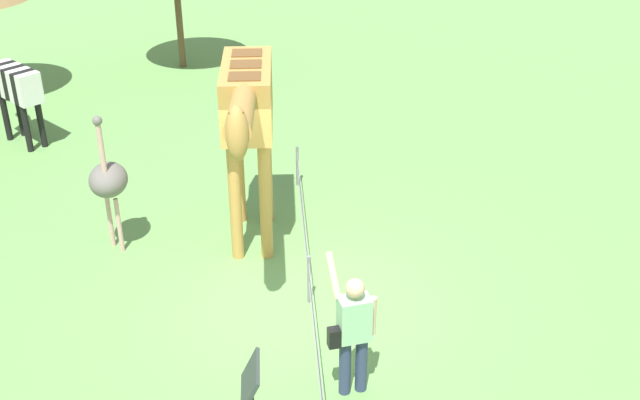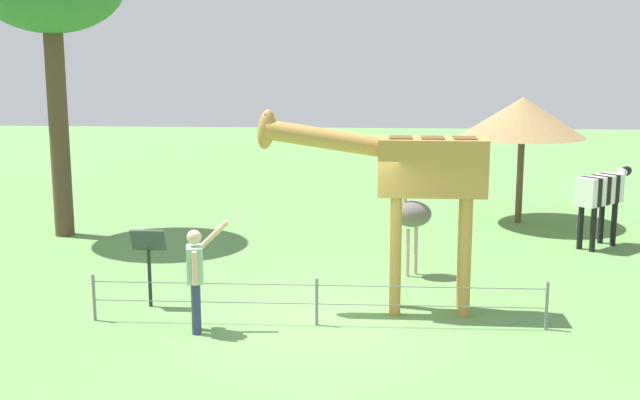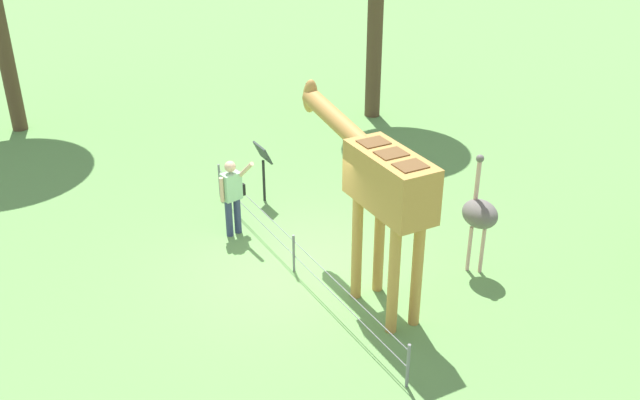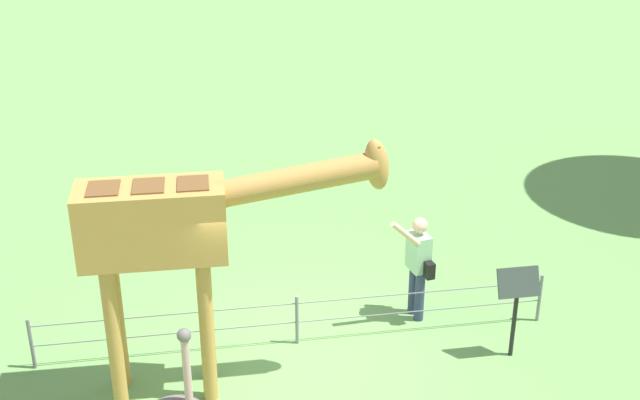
{
  "view_description": "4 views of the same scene",
  "coord_description": "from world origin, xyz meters",
  "px_view_note": "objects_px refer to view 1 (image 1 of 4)",
  "views": [
    {
      "loc": [
        8.82,
        -0.33,
        6.45
      ],
      "look_at": [
        0.43,
        0.26,
        1.84
      ],
      "focal_mm": 44.05,
      "sensor_mm": 36.0,
      "label": 1
    },
    {
      "loc": [
        -0.75,
        12.13,
        4.28
      ],
      "look_at": [
        -0.01,
        -0.55,
        1.84
      ],
      "focal_mm": 45.69,
      "sensor_mm": 36.0,
      "label": 2
    },
    {
      "loc": [
        -9.72,
        5.09,
        7.06
      ],
      "look_at": [
        -0.03,
        -0.39,
        1.33
      ],
      "focal_mm": 39.77,
      "sensor_mm": 36.0,
      "label": 3
    },
    {
      "loc": [
        -1.27,
        -9.48,
        6.66
      ],
      "look_at": [
        0.37,
        0.46,
        2.01
      ],
      "focal_mm": 47.07,
      "sensor_mm": 36.0,
      "label": 4
    }
  ],
  "objects_px": {
    "zebra": "(15,86)",
    "info_sign": "(251,394)",
    "giraffe": "(247,112)",
    "visitor": "(353,329)",
    "ostrich": "(108,180)"
  },
  "relations": [
    {
      "from": "giraffe",
      "to": "visitor",
      "type": "bearing_deg",
      "value": 19.68
    },
    {
      "from": "zebra",
      "to": "info_sign",
      "type": "distance_m",
      "value": 9.67
    },
    {
      "from": "giraffe",
      "to": "zebra",
      "type": "xyz_separation_m",
      "value": [
        -4.24,
        -4.52,
        -1.07
      ]
    },
    {
      "from": "zebra",
      "to": "visitor",
      "type": "bearing_deg",
      "value": 37.12
    },
    {
      "from": "zebra",
      "to": "ostrich",
      "type": "distance_m",
      "value": 4.79
    },
    {
      "from": "giraffe",
      "to": "visitor",
      "type": "relative_size",
      "value": 2.18
    },
    {
      "from": "info_sign",
      "to": "giraffe",
      "type": "bearing_deg",
      "value": -179.62
    },
    {
      "from": "visitor",
      "to": "zebra",
      "type": "relative_size",
      "value": 1.02
    },
    {
      "from": "visitor",
      "to": "zebra",
      "type": "bearing_deg",
      "value": -142.88
    },
    {
      "from": "zebra",
      "to": "ostrich",
      "type": "relative_size",
      "value": 0.74
    },
    {
      "from": "visitor",
      "to": "info_sign",
      "type": "height_order",
      "value": "visitor"
    },
    {
      "from": "visitor",
      "to": "ostrich",
      "type": "height_order",
      "value": "ostrich"
    },
    {
      "from": "ostrich",
      "to": "zebra",
      "type": "bearing_deg",
      "value": -149.42
    },
    {
      "from": "giraffe",
      "to": "ostrich",
      "type": "height_order",
      "value": "giraffe"
    },
    {
      "from": "info_sign",
      "to": "zebra",
      "type": "bearing_deg",
      "value": -151.96
    }
  ]
}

